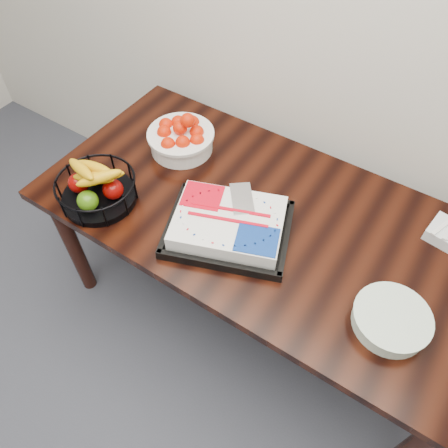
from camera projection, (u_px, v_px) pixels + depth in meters
The scene contains 5 objects.
table at pixel (264, 228), 1.76m from camera, with size 1.80×0.90×0.75m.
cake_tray at pixel (229, 225), 1.61m from camera, with size 0.55×0.49×0.09m.
tangerine_bowl at pixel (181, 135), 1.88m from camera, with size 0.29×0.29×0.18m.
fruit_basket at pixel (97, 188), 1.69m from camera, with size 0.31×0.31×0.17m.
plate_stack at pixel (391, 320), 1.38m from camera, with size 0.25×0.25×0.06m.
Camera 1 is at (0.47, 1.00, 2.05)m, focal length 35.00 mm.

